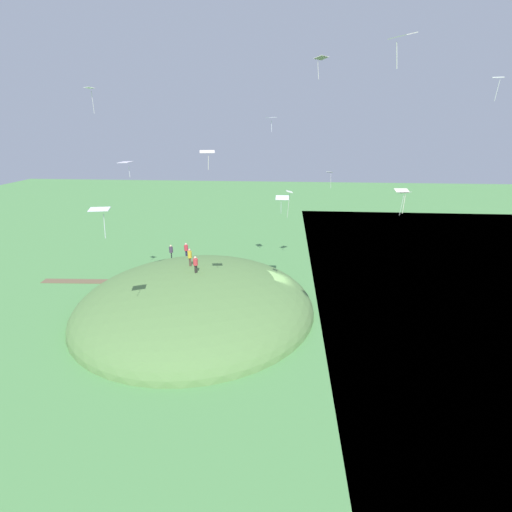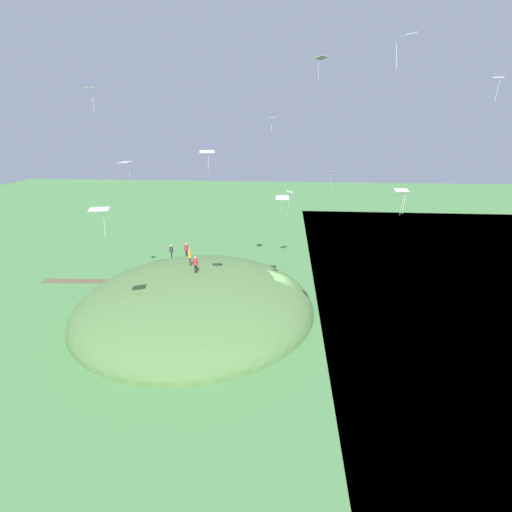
{
  "view_description": "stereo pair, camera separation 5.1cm",
  "coord_description": "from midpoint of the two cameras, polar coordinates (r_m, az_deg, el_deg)",
  "views": [
    {
      "loc": [
        -0.54,
        32.96,
        16.01
      ],
      "look_at": [
        1.77,
        4.13,
        5.83
      ],
      "focal_mm": 26.16,
      "sensor_mm": 36.0,
      "label": 1
    },
    {
      "loc": [
        -0.59,
        32.95,
        16.01
      ],
      "look_at": [
        1.77,
        4.13,
        5.83
      ],
      "focal_mm": 26.16,
      "sensor_mm": 36.0,
      "label": 2
    }
  ],
  "objects": [
    {
      "name": "ground_plane",
      "position": [
        36.64,
        3.26,
        -6.55
      ],
      "size": [
        160.0,
        160.0,
        0.0
      ],
      "primitive_type": "plane",
      "color": "#528F4C"
    },
    {
      "name": "grass_hill",
      "position": [
        35.32,
        -9.19,
        -7.83
      ],
      "size": [
        21.67,
        22.55,
        6.8
      ],
      "primitive_type": "ellipsoid",
      "color": "#5B8546",
      "rests_on": "ground_plane"
    },
    {
      "name": "dirt_path",
      "position": [
        44.31,
        -24.15,
        -3.56
      ],
      "size": [
        10.23,
        1.69,
        0.04
      ],
      "primitive_type": "cube",
      "rotation": [
        0.0,
        0.0,
        0.05
      ],
      "color": "brown",
      "rests_on": "ground_plane"
    },
    {
      "name": "person_walking_path",
      "position": [
        33.81,
        -9.28,
        -1.01
      ],
      "size": [
        0.58,
        0.58,
        1.57
      ],
      "rotation": [
        0.0,
        0.0,
        4.2
      ],
      "color": "#322D28",
      "rests_on": "grass_hill"
    },
    {
      "name": "person_on_hilltop",
      "position": [
        43.5,
        -10.67,
        1.14
      ],
      "size": [
        0.59,
        0.59,
        1.69
      ],
      "rotation": [
        0.0,
        0.0,
        1.14
      ],
      "color": "#2C2950",
      "rests_on": "grass_hill"
    },
    {
      "name": "person_near_shore",
      "position": [
        43.4,
        -12.89,
        0.86
      ],
      "size": [
        0.53,
        0.53,
        1.71
      ],
      "rotation": [
        0.0,
        0.0,
        5.04
      ],
      "color": "black",
      "rests_on": "grass_hill"
    },
    {
      "name": "person_watching_kites",
      "position": [
        35.7,
        -10.14,
        0.13
      ],
      "size": [
        0.55,
        0.55,
        1.73
      ],
      "rotation": [
        0.0,
        0.0,
        5.62
      ],
      "color": "brown",
      "rests_on": "grass_hill"
    },
    {
      "name": "kite_0",
      "position": [
        29.92,
        33.0,
        21.71
      ],
      "size": [
        0.75,
        0.62,
        1.46
      ],
      "color": "white"
    },
    {
      "name": "kite_1",
      "position": [
        18.06,
        21.36,
        28.74
      ],
      "size": [
        1.06,
        1.14,
        1.28
      ],
      "color": "white"
    },
    {
      "name": "kite_2",
      "position": [
        24.47,
        -22.87,
        6.46
      ],
      "size": [
        1.33,
        1.06,
        1.85
      ],
      "color": "white"
    },
    {
      "name": "kite_3",
      "position": [
        32.22,
        -24.1,
        22.16
      ],
      "size": [
        0.9,
        0.84,
        1.79
      ],
      "color": "white"
    },
    {
      "name": "kite_4",
      "position": [
        34.06,
        3.99,
        8.82
      ],
      "size": [
        1.21,
        0.83,
        1.57
      ],
      "color": "white"
    },
    {
      "name": "kite_5",
      "position": [
        32.7,
        9.88,
        27.6
      ],
      "size": [
        1.22,
        1.28,
        1.65
      ],
      "color": "silver"
    },
    {
      "name": "kite_6",
      "position": [
        24.81,
        -7.53,
        15.46
      ],
      "size": [
        1.07,
        0.85,
        1.2
      ],
      "color": "silver"
    },
    {
      "name": "kite_7",
      "position": [
        36.41,
        21.72,
        8.82
      ],
      "size": [
        1.17,
        0.98,
        2.17
      ],
      "color": "white"
    },
    {
      "name": "kite_9",
      "position": [
        30.28,
        -19.35,
        13.35
      ],
      "size": [
        0.85,
        1.19,
        1.13
      ],
      "color": "white"
    },
    {
      "name": "kite_10",
      "position": [
        27.03,
        21.36,
        9.15
      ],
      "size": [
        0.93,
        0.67,
        1.62
      ],
      "color": "#EFE3CF"
    },
    {
      "name": "kite_11",
      "position": [
        45.27,
        11.19,
        12.24
      ],
      "size": [
        0.8,
        0.68,
        1.92
      ],
      "color": "white"
    },
    {
      "name": "kite_12",
      "position": [
        28.28,
        5.04,
        9.36
      ],
      "size": [
        0.56,
        0.74,
        2.13
      ],
      "color": "white"
    },
    {
      "name": "kite_13",
      "position": [
        36.28,
        2.29,
        20.35
      ],
      "size": [
        1.12,
        1.29,
        1.3
      ],
      "color": "white"
    }
  ]
}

